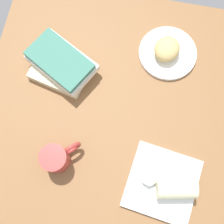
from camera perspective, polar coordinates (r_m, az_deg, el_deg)
name	(u,v)px	position (r cm, az deg, el deg)	size (l,w,h in cm)	color
dining_table	(142,114)	(100.73, 5.94, -0.49)	(110.00, 90.00, 4.00)	brown
round_plate	(168,53)	(107.00, 10.79, 11.22)	(20.37, 20.37, 1.40)	white
scone_pastry	(167,49)	(103.67, 10.69, 12.00)	(9.76, 8.54, 5.66)	tan
square_plate	(162,183)	(95.63, 9.74, -13.53)	(21.14, 21.14, 1.60)	white
sauce_cup	(149,177)	(92.85, 7.17, -12.52)	(4.98, 4.98, 2.65)	silver
breakfast_wrap	(176,188)	(92.27, 12.45, -14.24)	(6.57, 6.57, 11.69)	beige
book_stack	(61,65)	(100.97, -10.01, 8.95)	(25.54, 22.12, 8.02)	beige
coffee_mug	(56,158)	(92.34, -10.79, -8.80)	(11.21, 10.83, 9.45)	#B23833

